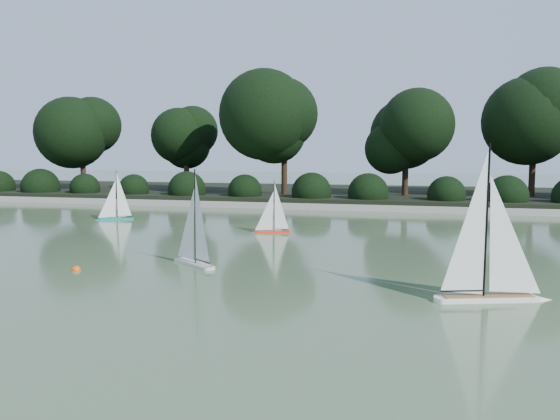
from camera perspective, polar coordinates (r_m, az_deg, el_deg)
name	(u,v)px	position (r m, az deg, el deg)	size (l,w,h in m)	color
ground	(303,279)	(7.46, 2.45, -7.22)	(80.00, 80.00, 0.00)	#314429
pond_coping	(367,208)	(16.26, 9.11, 0.22)	(40.00, 0.35, 0.18)	gray
far_bank	(378,196)	(20.22, 10.19, 1.49)	(40.00, 8.00, 0.30)	black
tree_line	(414,124)	(18.56, 13.80, 8.72)	(26.31, 3.93, 4.39)	black
shrub_hedge	(370,193)	(17.12, 9.41, 1.71)	(29.10, 1.10, 1.10)	black
sailboat_white_a	(191,248)	(8.50, -9.31, -3.98)	(1.00, 0.79, 1.56)	silver
sailboat_white_b	(498,276)	(6.80, 21.80, -6.38)	(1.39, 0.63, 1.93)	white
sailboat_orange	(270,224)	(11.67, -1.09, -1.49)	(0.86, 0.33, 1.18)	#FD3718
sailboat_teal	(113,212)	(14.56, -17.09, -0.16)	(0.92, 0.59, 1.34)	#0F8F7F
race_buoy	(76,270)	(8.53, -20.51, -5.92)	(0.13, 0.13, 0.13)	#EC510C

